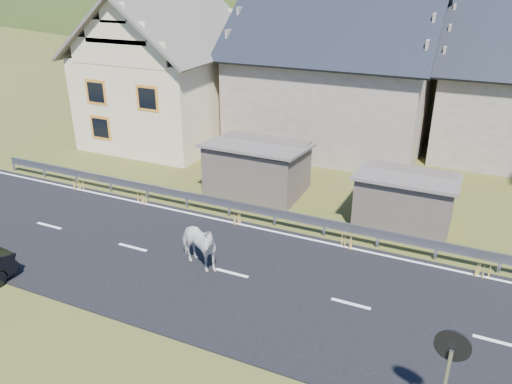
% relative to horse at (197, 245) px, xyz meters
% --- Properties ---
extents(ground, '(160.00, 160.00, 0.00)m').
position_rel_horse_xyz_m(ground, '(1.21, 0.12, -0.88)').
color(ground, '#3B4117').
rests_on(ground, ground).
extents(road, '(60.00, 7.00, 0.04)m').
position_rel_horse_xyz_m(road, '(1.21, 0.12, -0.86)').
color(road, black).
rests_on(road, ground).
extents(lane_markings, '(60.00, 6.60, 0.01)m').
position_rel_horse_xyz_m(lane_markings, '(1.21, 0.12, -0.83)').
color(lane_markings, silver).
rests_on(lane_markings, road).
extents(guardrail, '(28.10, 0.09, 0.75)m').
position_rel_horse_xyz_m(guardrail, '(1.21, 3.81, -0.32)').
color(guardrail, '#93969B').
rests_on(guardrail, ground).
extents(shed_left, '(4.30, 3.30, 2.40)m').
position_rel_horse_xyz_m(shed_left, '(-0.79, 6.62, 0.22)').
color(shed_left, brown).
rests_on(shed_left, ground).
extents(shed_right, '(3.80, 2.90, 2.20)m').
position_rel_horse_xyz_m(shed_right, '(5.71, 6.12, 0.12)').
color(shed_right, brown).
rests_on(shed_right, ground).
extents(house_cream, '(7.80, 9.80, 8.30)m').
position_rel_horse_xyz_m(house_cream, '(-8.79, 12.12, 3.48)').
color(house_cream, beige).
rests_on(house_cream, ground).
extents(house_stone_a, '(10.80, 9.80, 8.90)m').
position_rel_horse_xyz_m(house_stone_a, '(0.21, 15.12, 3.75)').
color(house_stone_a, '#A0917E').
rests_on(house_stone_a, ground).
extents(mountain, '(440.00, 280.00, 260.00)m').
position_rel_horse_xyz_m(mountain, '(6.21, 180.12, -20.88)').
color(mountain, '#253510').
rests_on(mountain, ground).
extents(horse, '(1.53, 2.18, 1.68)m').
position_rel_horse_xyz_m(horse, '(0.00, 0.00, 0.00)').
color(horse, silver).
rests_on(horse, road).
extents(traffic_mirror, '(0.73, 0.21, 2.64)m').
position_rel_horse_xyz_m(traffic_mirror, '(8.03, -3.40, 1.06)').
color(traffic_mirror, '#93969B').
rests_on(traffic_mirror, ground).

